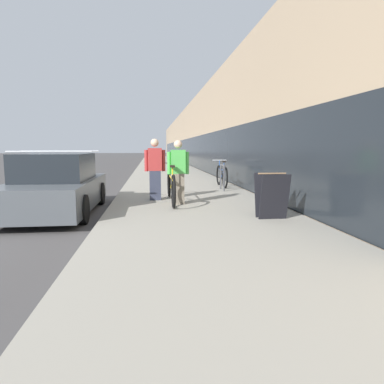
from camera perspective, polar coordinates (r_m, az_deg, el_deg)
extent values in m
cube|color=gray|center=(27.04, -4.63, 4.19)|extent=(4.12, 70.00, 0.16)
cube|color=tan|center=(35.93, 6.36, 8.92)|extent=(10.00, 70.00, 5.15)
cube|color=#1E2328|center=(35.13, -1.64, 6.83)|extent=(0.10, 63.00, 2.20)
torus|color=black|center=(9.76, -3.85, 1.50)|extent=(0.06, 0.78, 0.78)
torus|color=black|center=(7.83, -3.10, 0.09)|extent=(0.06, 0.78, 0.78)
cylinder|color=yellow|center=(8.77, -3.53, 2.41)|extent=(0.04, 1.65, 0.04)
cylinder|color=yellow|center=(8.40, -3.36, 1.43)|extent=(0.04, 0.98, 0.36)
cylinder|color=yellow|center=(8.14, -3.28, 3.17)|extent=(0.03, 0.03, 0.32)
cube|color=black|center=(8.13, -3.29, 4.31)|extent=(0.11, 0.22, 0.05)
cylinder|color=yellow|center=(9.57, -3.82, 3.83)|extent=(0.03, 0.03, 0.34)
cylinder|color=silver|center=(9.56, -3.83, 4.85)|extent=(0.52, 0.03, 0.03)
cube|color=#756B5B|center=(8.46, -2.31, 0.54)|extent=(0.29, 0.21, 0.76)
cube|color=#4CB74C|center=(8.41, -2.33, 5.06)|extent=(0.35, 0.21, 0.58)
cylinder|color=#4CB74C|center=(8.39, -3.85, 4.84)|extent=(0.09, 0.09, 0.55)
cylinder|color=#4CB74C|center=(8.43, -0.82, 4.86)|extent=(0.09, 0.09, 0.55)
sphere|color=beige|center=(8.40, -2.35, 7.94)|extent=(0.21, 0.21, 0.21)
cube|color=#33384C|center=(9.20, -6.15, 1.12)|extent=(0.30, 0.22, 0.78)
cube|color=#B23333|center=(9.15, -6.21, 5.42)|extent=(0.37, 0.22, 0.60)
cylinder|color=#B23333|center=(9.15, -7.65, 5.21)|extent=(0.09, 0.09, 0.57)
cylinder|color=#B23333|center=(9.16, -4.76, 5.25)|extent=(0.09, 0.09, 0.57)
sphere|color=beige|center=(9.15, -6.24, 8.16)|extent=(0.21, 0.21, 0.21)
cylinder|color=#4C4C51|center=(11.04, 5.38, 2.26)|extent=(0.05, 0.05, 0.82)
cylinder|color=#4C4C51|center=(11.58, 4.80, 2.50)|extent=(0.05, 0.05, 0.82)
cylinder|color=#4C4C51|center=(11.28, 5.11, 4.46)|extent=(0.05, 0.55, 0.05)
torus|color=black|center=(12.89, 4.50, 2.84)|extent=(0.06, 0.75, 0.75)
torus|color=black|center=(11.84, 5.52, 2.44)|extent=(0.06, 0.75, 0.75)
cylinder|color=#2D56A8|center=(12.35, 5.00, 3.71)|extent=(0.04, 0.91, 0.04)
cylinder|color=#2D56A8|center=(12.15, 5.20, 3.14)|extent=(0.04, 0.55, 0.34)
cylinder|color=#2D56A8|center=(12.01, 5.34, 4.34)|extent=(0.03, 0.03, 0.31)
cube|color=black|center=(12.00, 5.35, 5.09)|extent=(0.11, 0.22, 0.05)
cylinder|color=#2D56A8|center=(12.78, 4.60, 4.57)|extent=(0.03, 0.03, 0.33)
cylinder|color=silver|center=(12.77, 4.60, 5.30)|extent=(0.52, 0.03, 0.03)
cube|color=black|center=(6.74, 13.62, -0.85)|extent=(0.56, 0.20, 0.89)
cube|color=black|center=(7.07, 12.61, -0.44)|extent=(0.56, 0.20, 0.89)
cylinder|color=#93704C|center=(6.86, 13.21, 3.01)|extent=(0.56, 0.03, 0.03)
cube|color=#4C5156|center=(8.62, -21.52, -0.25)|extent=(1.70, 4.11, 0.64)
cube|color=#1E2328|center=(8.56, -21.71, 3.92)|extent=(1.46, 2.05, 0.61)
cylinder|color=silver|center=(8.99, -21.09, 6.35)|extent=(1.82, 0.04, 0.04)
cylinder|color=silver|center=(8.12, -22.65, 6.23)|extent=(1.82, 0.04, 0.04)
cylinder|color=black|center=(10.03, -24.05, -0.37)|extent=(0.22, 0.60, 0.60)
cylinder|color=black|center=(9.68, -15.14, -0.24)|extent=(0.22, 0.60, 0.60)
cylinder|color=black|center=(7.74, -29.40, -2.78)|extent=(0.22, 0.60, 0.60)
cylinder|color=black|center=(7.28, -17.90, -2.77)|extent=(0.22, 0.60, 0.60)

